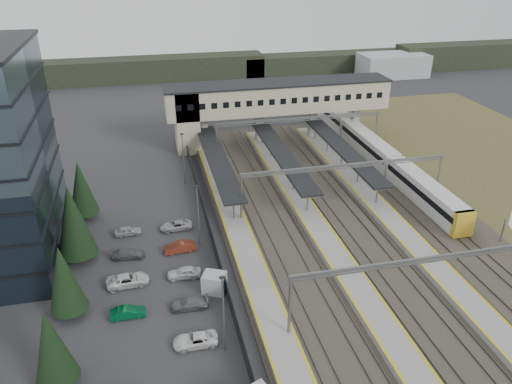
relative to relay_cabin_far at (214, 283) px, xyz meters
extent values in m
plane|color=#2B2B2D|center=(7.60, -0.67, -1.06)|extent=(220.00, 220.00, 0.00)
cylinder|color=black|center=(-14.40, -9.67, -0.46)|extent=(0.44, 0.44, 1.20)
cone|color=black|center=(-14.40, -9.67, 3.34)|extent=(3.54, 3.54, 6.80)
cylinder|color=black|center=(-14.40, -0.67, -0.46)|extent=(0.44, 0.44, 1.20)
cone|color=black|center=(-14.40, -0.67, 3.44)|extent=(3.64, 3.64, 7.00)
cylinder|color=black|center=(-14.40, 9.33, -0.46)|extent=(0.44, 0.44, 1.20)
cone|color=black|center=(-14.40, 9.33, 4.19)|extent=(4.42, 4.42, 8.50)
cylinder|color=black|center=(-14.40, 19.33, -0.46)|extent=(0.44, 0.44, 1.20)
cone|color=black|center=(-14.40, 19.33, 3.54)|extent=(3.74, 3.74, 7.20)
imported|color=#07542B|center=(-8.90, -2.17, -0.49)|extent=(3.46, 1.23, 1.14)
imported|color=silver|center=(-8.90, 3.13, -0.43)|extent=(4.68, 2.43, 1.26)
imported|color=#505156|center=(-8.90, 8.43, -0.51)|extent=(3.96, 1.91, 1.11)
imported|color=#9EA0A3|center=(-8.90, 13.73, -0.48)|extent=(3.45, 1.50, 1.16)
imported|color=white|center=(-2.90, -7.47, -0.49)|extent=(4.13, 1.96, 1.14)
imported|color=slate|center=(-2.90, -2.17, -0.51)|extent=(3.91, 1.72, 1.12)
imported|color=silver|center=(-2.90, 3.13, -0.43)|extent=(3.78, 1.69, 1.26)
imported|color=maroon|center=(-2.90, 8.43, -0.44)|extent=(3.89, 1.64, 1.25)
imported|color=#AEAEB2|center=(-2.90, 13.73, -0.50)|extent=(4.15, 2.06, 1.13)
cylinder|color=slate|center=(-0.40, -8.67, 2.94)|extent=(0.16, 0.16, 8.00)
cube|color=black|center=(-0.40, -8.67, 6.94)|extent=(0.50, 0.25, 0.15)
cylinder|color=slate|center=(-0.40, 9.33, 2.94)|extent=(0.16, 0.16, 8.00)
cube|color=black|center=(-0.40, 9.33, 6.94)|extent=(0.50, 0.25, 0.15)
cylinder|color=slate|center=(-0.40, 27.33, 2.94)|extent=(0.16, 0.16, 8.00)
cube|color=black|center=(-0.40, 27.33, 6.94)|extent=(0.50, 0.25, 0.15)
cube|color=#26282B|center=(1.10, 4.33, -0.06)|extent=(0.08, 90.00, 2.00)
cube|color=#A1A4A7|center=(0.00, 0.00, 0.00)|extent=(2.92, 2.73, 2.13)
cube|color=#353128|center=(19.60, 4.33, -0.96)|extent=(34.00, 90.00, 0.20)
cube|color=#59544C|center=(6.88, 4.33, -0.78)|extent=(0.08, 90.00, 0.14)
cube|color=#59544C|center=(8.32, 4.33, -0.78)|extent=(0.08, 90.00, 0.14)
cube|color=#59544C|center=(10.88, 4.33, -0.78)|extent=(0.08, 90.00, 0.14)
cube|color=#59544C|center=(12.32, 4.33, -0.78)|extent=(0.08, 90.00, 0.14)
cube|color=#59544C|center=(16.88, 4.33, -0.78)|extent=(0.08, 90.00, 0.14)
cube|color=#59544C|center=(18.32, 4.33, -0.78)|extent=(0.08, 90.00, 0.14)
cube|color=#59544C|center=(20.88, 4.33, -0.78)|extent=(0.08, 90.00, 0.14)
cube|color=#59544C|center=(22.32, 4.33, -0.78)|extent=(0.08, 90.00, 0.14)
cube|color=#59544C|center=(26.88, 4.33, -0.78)|extent=(0.08, 90.00, 0.14)
cube|color=#59544C|center=(28.32, 4.33, -0.78)|extent=(0.08, 90.00, 0.14)
cube|color=#59544C|center=(30.88, 4.33, -0.78)|extent=(0.08, 90.00, 0.14)
cube|color=#59544C|center=(32.32, 4.33, -0.78)|extent=(0.08, 90.00, 0.14)
cube|color=#989893|center=(4.60, 4.33, -0.61)|extent=(3.20, 82.00, 0.90)
cube|color=gold|center=(3.15, 4.33, -0.15)|extent=(0.25, 82.00, 0.02)
cube|color=gold|center=(6.05, 4.33, -0.15)|extent=(0.25, 82.00, 0.02)
cube|color=#989893|center=(14.60, 4.33, -0.61)|extent=(3.20, 82.00, 0.90)
cube|color=gold|center=(13.15, 4.33, -0.15)|extent=(0.25, 82.00, 0.02)
cube|color=gold|center=(16.05, 4.33, -0.15)|extent=(0.25, 82.00, 0.02)
cube|color=#989893|center=(24.60, 4.33, -0.61)|extent=(3.20, 82.00, 0.90)
cube|color=gold|center=(23.15, 4.33, -0.15)|extent=(0.25, 82.00, 0.02)
cube|color=gold|center=(26.05, 4.33, -0.15)|extent=(0.25, 82.00, 0.02)
cube|color=black|center=(4.60, 26.33, 2.94)|extent=(3.00, 30.00, 0.25)
cube|color=slate|center=(4.60, 26.33, 2.79)|extent=(3.10, 30.00, 0.12)
cylinder|color=slate|center=(4.60, 13.33, 1.34)|extent=(0.20, 0.20, 3.10)
cylinder|color=slate|center=(4.60, 19.83, 1.34)|extent=(0.20, 0.20, 3.10)
cylinder|color=slate|center=(4.60, 26.33, 1.34)|extent=(0.20, 0.20, 3.10)
cylinder|color=slate|center=(4.60, 32.83, 1.34)|extent=(0.20, 0.20, 3.10)
cylinder|color=slate|center=(4.60, 39.33, 1.34)|extent=(0.20, 0.20, 3.10)
cube|color=black|center=(14.60, 26.33, 2.94)|extent=(3.00, 30.00, 0.25)
cube|color=slate|center=(14.60, 26.33, 2.79)|extent=(3.10, 30.00, 0.12)
cylinder|color=slate|center=(14.60, 13.33, 1.34)|extent=(0.20, 0.20, 3.10)
cylinder|color=slate|center=(14.60, 19.83, 1.34)|extent=(0.20, 0.20, 3.10)
cylinder|color=slate|center=(14.60, 26.33, 1.34)|extent=(0.20, 0.20, 3.10)
cylinder|color=slate|center=(14.60, 32.83, 1.34)|extent=(0.20, 0.20, 3.10)
cylinder|color=slate|center=(14.60, 39.33, 1.34)|extent=(0.20, 0.20, 3.10)
cube|color=black|center=(24.60, 26.33, 2.94)|extent=(3.00, 30.00, 0.25)
cube|color=slate|center=(24.60, 26.33, 2.79)|extent=(3.10, 30.00, 0.12)
cylinder|color=slate|center=(24.60, 13.33, 1.34)|extent=(0.20, 0.20, 3.10)
cylinder|color=slate|center=(24.60, 19.83, 1.34)|extent=(0.20, 0.20, 3.10)
cylinder|color=slate|center=(24.60, 26.33, 1.34)|extent=(0.20, 0.20, 3.10)
cylinder|color=slate|center=(24.60, 32.83, 1.34)|extent=(0.20, 0.20, 3.10)
cylinder|color=slate|center=(24.60, 39.33, 1.34)|extent=(0.20, 0.20, 3.10)
cube|color=tan|center=(18.10, 41.33, 7.44)|extent=(40.00, 6.00, 5.00)
cube|color=black|center=(18.10, 41.33, 9.99)|extent=(40.40, 6.40, 0.30)
cube|color=tan|center=(1.60, 41.33, 4.44)|extent=(4.00, 6.00, 11.00)
cube|color=black|center=(0.10, 38.31, 7.54)|extent=(1.00, 0.06, 1.00)
cube|color=black|center=(2.10, 38.31, 7.54)|extent=(1.00, 0.06, 1.00)
cube|color=black|center=(4.10, 38.31, 7.54)|extent=(1.00, 0.06, 1.00)
cube|color=black|center=(6.10, 38.31, 7.54)|extent=(1.00, 0.06, 1.00)
cube|color=black|center=(8.10, 38.31, 7.54)|extent=(1.00, 0.06, 1.00)
cube|color=black|center=(10.10, 38.31, 7.54)|extent=(1.00, 0.06, 1.00)
cube|color=black|center=(12.10, 38.31, 7.54)|extent=(1.00, 0.06, 1.00)
cube|color=black|center=(14.10, 38.31, 7.54)|extent=(1.00, 0.06, 1.00)
cube|color=black|center=(16.10, 38.31, 7.54)|extent=(1.00, 0.06, 1.00)
cube|color=black|center=(18.10, 38.31, 7.54)|extent=(1.00, 0.06, 1.00)
cube|color=black|center=(20.10, 38.31, 7.54)|extent=(1.00, 0.06, 1.00)
cube|color=black|center=(22.10, 38.31, 7.54)|extent=(1.00, 0.06, 1.00)
cube|color=black|center=(24.10, 38.31, 7.54)|extent=(1.00, 0.06, 1.00)
cube|color=black|center=(26.10, 38.31, 7.54)|extent=(1.00, 0.06, 1.00)
cube|color=black|center=(28.10, 38.31, 7.54)|extent=(1.00, 0.06, 1.00)
cube|color=black|center=(30.10, 38.31, 7.54)|extent=(1.00, 0.06, 1.00)
cube|color=black|center=(32.10, 38.31, 7.54)|extent=(1.00, 0.06, 1.00)
cube|color=black|center=(34.10, 38.31, 7.54)|extent=(1.00, 0.06, 1.00)
cube|color=black|center=(36.10, 38.31, 7.54)|extent=(1.00, 0.06, 1.00)
cube|color=#989893|center=(3.10, 41.33, 1.94)|extent=(1.20, 1.60, 6.00)
cube|color=#989893|center=(4.60, 41.33, 1.94)|extent=(1.20, 1.60, 6.00)
cube|color=#989893|center=(14.60, 41.33, 1.94)|extent=(1.20, 1.60, 6.00)
cube|color=#989893|center=(24.60, 41.33, 1.94)|extent=(1.20, 1.60, 6.00)
cube|color=#989893|center=(33.10, 41.33, 1.94)|extent=(1.20, 1.60, 6.00)
cylinder|color=slate|center=(5.60, -8.67, 2.44)|extent=(0.28, 0.28, 7.00)
cube|color=slate|center=(19.60, -8.67, 5.94)|extent=(28.40, 0.25, 0.35)
cube|color=slate|center=(19.60, -8.67, 5.54)|extent=(28.40, 0.12, 0.12)
cylinder|color=slate|center=(5.60, 13.33, 2.44)|extent=(0.28, 0.28, 7.00)
cylinder|color=slate|center=(33.60, 13.33, 2.44)|extent=(0.28, 0.28, 7.00)
cube|color=slate|center=(19.60, 13.33, 5.94)|extent=(28.40, 0.25, 0.35)
cube|color=slate|center=(19.60, 13.33, 5.54)|extent=(28.40, 0.12, 0.12)
cylinder|color=slate|center=(5.60, 33.33, 2.44)|extent=(0.28, 0.28, 7.00)
cylinder|color=slate|center=(33.60, 33.33, 2.44)|extent=(0.28, 0.28, 7.00)
cube|color=slate|center=(19.60, 33.33, 5.94)|extent=(28.40, 0.25, 0.35)
cube|color=slate|center=(19.60, 33.33, 5.54)|extent=(28.40, 0.12, 0.12)
cube|color=silver|center=(31.60, 12.72, 0.91)|extent=(2.63, 18.20, 3.38)
cube|color=black|center=(31.60, 12.72, 1.29)|extent=(2.69, 17.60, 0.85)
cube|color=slate|center=(31.60, 12.72, -0.55)|extent=(2.26, 16.80, 0.47)
cube|color=silver|center=(31.60, 31.53, 0.91)|extent=(2.63, 18.20, 3.38)
cube|color=black|center=(31.60, 31.53, 1.29)|extent=(2.69, 17.60, 0.85)
cube|color=slate|center=(31.60, 31.53, -0.55)|extent=(2.26, 16.80, 0.47)
cube|color=silver|center=(31.60, 50.33, 0.91)|extent=(2.63, 18.20, 3.38)
cube|color=black|center=(31.60, 50.33, 1.29)|extent=(2.69, 17.60, 0.85)
cube|color=slate|center=(31.60, 50.33, -0.55)|extent=(2.26, 16.80, 0.47)
cube|color=gold|center=(31.60, 3.72, 0.91)|extent=(2.65, 0.90, 3.38)
cylinder|color=slate|center=(35.67, 1.61, 0.60)|extent=(0.20, 0.20, 3.33)
cube|color=black|center=(-2.40, 94.33, 1.94)|extent=(60.00, 8.00, 6.00)
cube|color=black|center=(47.60, 94.33, 1.44)|extent=(50.00, 8.00, 5.00)
cube|color=black|center=(87.60, 89.33, 2.44)|extent=(40.00, 8.00, 7.00)
cube|color=#A1A4A7|center=(62.60, 84.33, 1.94)|extent=(18.00, 10.00, 6.00)
camera|label=1|loc=(-5.25, -42.47, 31.86)|focal=35.00mm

